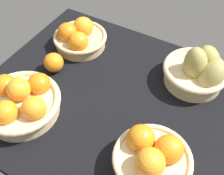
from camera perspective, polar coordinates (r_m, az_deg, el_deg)
name	(u,v)px	position (r cm, az deg, el deg)	size (l,w,h in cm)	color
market_tray	(109,100)	(92.22, -0.65, -2.66)	(84.00, 72.00, 3.00)	black
basket_far_left	(79,38)	(107.58, -6.82, 10.16)	(20.37, 20.37, 10.24)	tan
basket_near_right	(152,158)	(74.50, 8.23, -14.17)	(20.79, 20.79, 12.00)	#D3BC8C
basket_near_left	(21,102)	(88.65, -18.19, -2.78)	(24.76, 24.76, 11.36)	#D3BC8C
basket_far_right_pears	(198,71)	(96.07, 17.32, 3.21)	(22.40, 21.48, 15.76)	#D3BC8C
loose_orange_front_gap	(54,63)	(99.41, -11.89, 5.04)	(6.94, 6.94, 6.94)	orange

